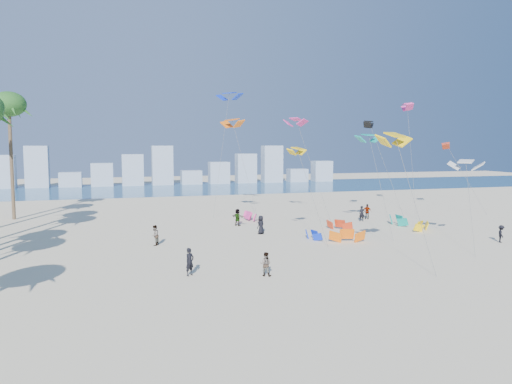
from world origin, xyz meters
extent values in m
plane|color=beige|center=(0.00, 0.00, 0.00)|extent=(220.00, 220.00, 0.00)
plane|color=navy|center=(0.00, 72.00, 0.01)|extent=(220.00, 220.00, 0.00)
imported|color=black|center=(-4.28, 6.75, 0.92)|extent=(0.80, 0.75, 1.85)
imported|color=gray|center=(0.50, 5.25, 0.80)|extent=(0.97, 0.90, 1.59)
imported|color=black|center=(4.65, 19.94, 0.90)|extent=(1.05, 0.99, 1.80)
imported|color=gray|center=(19.33, 25.74, 0.87)|extent=(1.07, 0.97, 1.75)
imported|color=black|center=(23.81, 9.99, 0.77)|extent=(1.00, 1.15, 1.54)
imported|color=gray|center=(3.71, 25.39, 0.90)|extent=(1.44, 1.65, 1.81)
imported|color=black|center=(17.93, 24.38, 0.87)|extent=(0.70, 0.54, 1.73)
imported|color=gray|center=(-5.66, 17.32, 0.88)|extent=(0.98, 1.06, 1.75)
cylinder|color=#595959|center=(7.65, 14.45, 4.15)|extent=(1.60, 3.47, 8.31)
cylinder|color=#595959|center=(12.32, 25.21, 5.74)|extent=(2.50, 4.64, 11.49)
cylinder|color=#595959|center=(15.23, 15.99, 4.79)|extent=(0.35, 5.49, 9.60)
cylinder|color=#595959|center=(5.00, 26.88, 5.72)|extent=(1.70, 5.49, 11.45)
cylinder|color=#595959|center=(20.54, 23.62, 5.65)|extent=(1.70, 5.74, 11.32)
cylinder|color=#595959|center=(18.92, 8.21, 3.60)|extent=(2.49, 4.52, 7.21)
cylinder|color=#595959|center=(3.76, 33.44, 7.50)|extent=(2.90, 3.57, 15.00)
cylinder|color=#595959|center=(33.95, 27.09, 4.42)|extent=(2.77, 4.86, 8.85)
cylinder|color=#595959|center=(10.60, 3.66, 4.65)|extent=(1.28, 3.46, 9.31)
cylinder|color=#595959|center=(25.76, 26.76, 6.86)|extent=(1.72, 5.14, 13.72)
cylinder|color=brown|center=(-20.06, 37.00, 6.60)|extent=(0.40, 0.40, 13.20)
ellipsoid|color=#1E551E|center=(-20.06, 37.00, 13.20)|extent=(3.80, 3.80, 2.85)
cube|color=#9EADBF|center=(-29.60, 82.00, 3.30)|extent=(4.40, 3.00, 6.60)
cube|color=#9EADBF|center=(-23.40, 82.00, 4.20)|extent=(4.40, 3.00, 8.40)
cube|color=#9EADBF|center=(-17.20, 82.00, 1.50)|extent=(4.40, 3.00, 3.00)
cube|color=#9EADBF|center=(-11.00, 82.00, 2.40)|extent=(4.40, 3.00, 4.80)
cube|color=#9EADBF|center=(-4.80, 82.00, 3.30)|extent=(4.40, 3.00, 6.60)
cube|color=#9EADBF|center=(1.40, 82.00, 4.20)|extent=(4.40, 3.00, 8.40)
cube|color=#9EADBF|center=(7.60, 82.00, 1.50)|extent=(4.40, 3.00, 3.00)
cube|color=#9EADBF|center=(13.80, 82.00, 2.40)|extent=(4.40, 3.00, 4.80)
cube|color=#9EADBF|center=(20.00, 82.00, 3.30)|extent=(4.40, 3.00, 6.60)
cube|color=#9EADBF|center=(26.20, 82.00, 4.20)|extent=(4.40, 3.00, 8.40)
cube|color=#9EADBF|center=(32.40, 82.00, 1.50)|extent=(4.40, 3.00, 3.00)
cube|color=#9EADBF|center=(38.60, 82.00, 2.40)|extent=(4.40, 3.00, 4.80)
camera|label=1|loc=(-9.05, -25.02, 8.62)|focal=34.54mm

